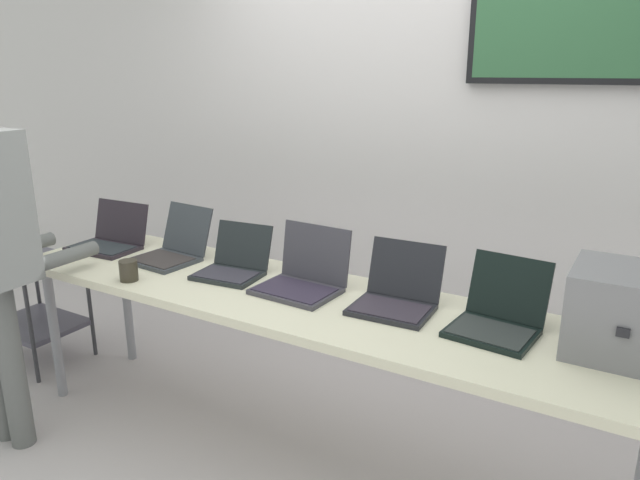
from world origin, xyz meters
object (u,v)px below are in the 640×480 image
(storage_cart, at_px, (33,294))
(laptop_station_5, at_px, (498,315))
(workbench, at_px, (297,306))
(laptop_station_2, at_px, (234,264))
(laptop_station_4, at_px, (397,294))
(laptop_station_1, at_px, (173,248))
(equipment_box, at_px, (627,313))
(coffee_mug, at_px, (129,271))
(laptop_station_0, at_px, (110,238))
(laptop_station_3, at_px, (303,276))

(storage_cart, bearing_deg, laptop_station_5, 2.45)
(workbench, height_order, laptop_station_2, laptop_station_2)
(laptop_station_2, relative_size, laptop_station_4, 0.98)
(laptop_station_1, bearing_deg, storage_cart, -173.40)
(workbench, distance_m, equipment_box, 1.29)
(coffee_mug, bearing_deg, laptop_station_0, 147.64)
(storage_cart, bearing_deg, laptop_station_1, 6.60)
(laptop_station_2, xyz_separation_m, coffee_mug, (-0.37, -0.32, -0.00))
(laptop_station_4, relative_size, storage_cart, 0.52)
(workbench, xyz_separation_m, laptop_station_5, (0.85, 0.08, 0.11))
(laptop_station_1, relative_size, storage_cart, 0.57)
(workbench, relative_size, laptop_station_2, 9.12)
(workbench, distance_m, laptop_station_2, 0.42)
(laptop_station_0, xyz_separation_m, coffee_mug, (0.50, -0.31, -0.01))
(coffee_mug, bearing_deg, laptop_station_4, 15.85)
(equipment_box, distance_m, storage_cart, 3.22)
(laptop_station_2, bearing_deg, laptop_station_4, 1.62)
(laptop_station_1, xyz_separation_m, storage_cart, (-1.08, -0.13, -0.43))
(workbench, xyz_separation_m, storage_cart, (-1.90, -0.04, -0.32))
(equipment_box, distance_m, laptop_station_0, 2.54)
(workbench, relative_size, laptop_station_0, 7.86)
(laptop_station_1, xyz_separation_m, laptop_station_5, (1.67, -0.01, -0.00))
(laptop_station_1, relative_size, laptop_station_3, 1.01)
(workbench, height_order, laptop_station_0, laptop_station_0)
(laptop_station_3, xyz_separation_m, laptop_station_5, (0.86, 0.02, -0.00))
(equipment_box, xyz_separation_m, laptop_station_5, (-0.42, -0.03, -0.09))
(laptop_station_5, bearing_deg, storage_cart, -177.55)
(workbench, distance_m, laptop_station_3, 0.13)
(laptop_station_0, relative_size, laptop_station_5, 1.07)
(laptop_station_0, xyz_separation_m, laptop_station_2, (0.86, 0.00, -0.00))
(laptop_station_3, height_order, coffee_mug, laptop_station_3)
(laptop_station_0, relative_size, storage_cart, 0.59)
(equipment_box, relative_size, storage_cart, 0.57)
(equipment_box, distance_m, laptop_station_1, 2.09)
(workbench, height_order, laptop_station_5, laptop_station_5)
(laptop_station_1, height_order, laptop_station_5, laptop_station_1)
(laptop_station_4, bearing_deg, storage_cart, -176.90)
(laptop_station_1, relative_size, coffee_mug, 3.82)
(laptop_station_0, bearing_deg, laptop_station_1, 3.37)
(equipment_box, height_order, laptop_station_4, equipment_box)
(laptop_station_4, bearing_deg, laptop_station_3, -176.82)
(laptop_station_4, distance_m, laptop_station_5, 0.42)
(laptop_station_0, xyz_separation_m, laptop_station_1, (0.44, 0.03, 0.00))
(laptop_station_0, relative_size, coffee_mug, 3.94)
(laptop_station_1, xyz_separation_m, coffee_mug, (0.05, -0.34, -0.01))
(laptop_station_1, relative_size, laptop_station_5, 1.04)
(laptop_station_1, height_order, laptop_station_2, laptop_station_1)
(equipment_box, height_order, coffee_mug, equipment_box)
(laptop_station_0, xyz_separation_m, laptop_station_3, (1.26, 0.00, 0.01))
(workbench, distance_m, storage_cart, 1.93)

